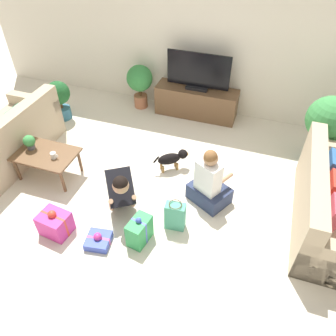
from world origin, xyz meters
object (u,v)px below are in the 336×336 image
at_px(tabletop_plant, 29,142).
at_px(potted_plant_back_left, 140,81).
at_px(person_kneeling, 120,188).
at_px(gift_box_c, 98,240).
at_px(sofa_right, 333,206).
at_px(tv, 198,73).
at_px(sofa_left, 5,143).
at_px(gift_bag_a, 175,216).
at_px(potted_plant_corner_left, 59,97).
at_px(coffee_table, 46,156).
at_px(person_sitting, 209,184).
at_px(tv_console, 196,102).
at_px(potted_plant_corner_right, 328,123).
at_px(mug, 54,155).
at_px(gift_box_a, 55,223).
at_px(gift_box_b, 139,231).
at_px(dog, 173,158).

bearing_deg(tabletop_plant, potted_plant_back_left, 71.13).
height_order(person_kneeling, gift_box_c, person_kneeling).
height_order(sofa_right, tv, tv).
bearing_deg(person_kneeling, sofa_left, 137.39).
xyz_separation_m(tv, gift_bag_a, (0.46, -2.66, -0.63)).
bearing_deg(potted_plant_corner_left, gift_bag_a, -32.52).
bearing_deg(potted_plant_back_left, coffee_table, -102.85).
xyz_separation_m(person_sitting, gift_bag_a, (-0.29, -0.58, -0.12)).
distance_m(tv_console, potted_plant_corner_right, 2.29).
bearing_deg(gift_bag_a, potted_plant_corner_left, 147.48).
xyz_separation_m(tv, potted_plant_back_left, (-1.09, -0.05, -0.30)).
distance_m(sofa_left, potted_plant_corner_left, 1.33).
relative_size(coffee_table, tv, 0.79).
height_order(sofa_right, potted_plant_corner_left, sofa_right).
distance_m(person_sitting, mug, 2.20).
height_order(potted_plant_back_left, person_kneeling, potted_plant_back_left).
xyz_separation_m(coffee_table, gift_box_a, (0.68, -0.88, -0.22)).
height_order(tv_console, person_kneeling, person_kneeling).
xyz_separation_m(gift_box_a, gift_bag_a, (1.39, 0.56, 0.05)).
distance_m(tv, tabletop_plant, 2.98).
bearing_deg(tv_console, gift_box_a, -106.19).
xyz_separation_m(gift_box_a, gift_box_b, (1.05, 0.22, 0.02)).
relative_size(sofa_left, tv_console, 1.29).
relative_size(coffee_table, potted_plant_back_left, 1.06).
xyz_separation_m(gift_bag_a, mug, (-1.89, 0.28, 0.26)).
distance_m(tv, potted_plant_corner_left, 2.51).
bearing_deg(gift_box_c, person_kneeling, 88.67).
bearing_deg(tv_console, potted_plant_corner_left, -158.74).
bearing_deg(person_kneeling, potted_plant_corner_right, 4.32).
height_order(sofa_right, potted_plant_corner_right, potted_plant_corner_right).
height_order(tv_console, gift_box_c, tv_console).
height_order(tv_console, dog, tv_console).
bearing_deg(gift_box_b, person_sitting, 55.58).
bearing_deg(tabletop_plant, gift_bag_a, -8.78).
relative_size(potted_plant_corner_right, mug, 9.10).
height_order(dog, mug, mug).
bearing_deg(gift_box_b, mug, 158.08).
height_order(coffee_table, potted_plant_corner_right, potted_plant_corner_right).
relative_size(coffee_table, gift_box_b, 2.15).
distance_m(coffee_table, tv, 2.88).
relative_size(sofa_right, tv, 1.72).
bearing_deg(gift_box_b, tv, 92.13).
bearing_deg(sofa_right, potted_plant_back_left, 60.56).
bearing_deg(sofa_left, potted_plant_corner_right, 108.71).
distance_m(sofa_right, tv_console, 3.02).
relative_size(potted_plant_back_left, person_sitting, 0.93).
xyz_separation_m(sofa_left, person_kneeling, (2.12, -0.35, 0.03)).
distance_m(tv, potted_plant_back_left, 1.14).
relative_size(gift_box_a, tabletop_plant, 1.76).
bearing_deg(sofa_left, person_kneeling, 80.62).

